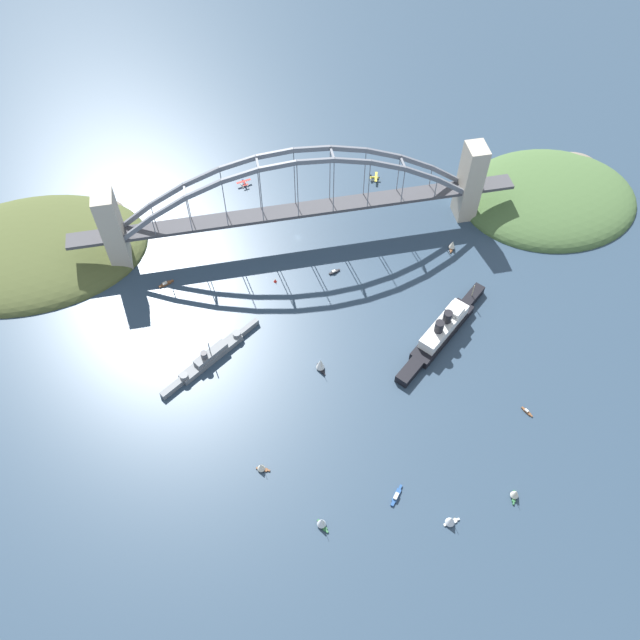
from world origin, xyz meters
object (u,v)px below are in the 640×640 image
small_boat_0 (396,496)px  small_boat_1 (320,364)px  naval_cruiser (210,357)px  channel_marker_buoy (275,281)px  seaplane_taxiing_near_bridge (375,178)px  small_boat_6 (166,284)px  small_boat_9 (334,272)px  small_boat_8 (452,245)px  seaplane_second_in_formation (244,183)px  harbor_arch_bridge (297,204)px  ocean_liner (443,330)px  small_boat_4 (451,520)px  small_boat_5 (322,522)px  small_boat_3 (527,412)px  small_boat_7 (261,467)px  small_boat_2 (515,494)px

small_boat_0 → small_boat_1: (23.84, -85.83, 3.81)m
naval_cruiser → channel_marker_buoy: 71.19m
naval_cruiser → small_boat_1: 66.29m
seaplane_taxiing_near_bridge → small_boat_6: size_ratio=1.06×
small_boat_1 → small_boat_9: 76.03m
small_boat_8 → seaplane_second_in_formation: bearing=-34.7°
harbor_arch_bridge → ocean_liner: harbor_arch_bridge is taller
ocean_liner → channel_marker_buoy: size_ratio=27.03×
small_boat_4 → small_boat_8: small_boat_4 is taller
naval_cruiser → seaplane_second_in_formation: naval_cruiser is taller
harbor_arch_bridge → naval_cruiser: 116.94m
small_boat_0 → small_boat_1: bearing=-74.5°
small_boat_8 → small_boat_5: bearing=54.0°
seaplane_second_in_formation → small_boat_3: (-134.43, 220.46, -1.35)m
small_boat_3 → small_boat_7: bearing=2.1°
naval_cruiser → small_boat_7: (-20.05, 76.02, 0.44)m
seaplane_taxiing_near_bridge → harbor_arch_bridge: bearing=35.1°
ocean_liner → small_boat_2: size_ratio=9.53×
seaplane_taxiing_near_bridge → small_boat_8: (-34.81, 77.66, 1.74)m
small_boat_5 → seaplane_taxiing_near_bridge: bearing=-109.8°
small_boat_0 → small_boat_9: small_boat_0 is taller
small_boat_8 → ocean_liner: bearing=67.4°
small_boat_0 → small_boat_7: (67.33, -28.60, 2.47)m
harbor_arch_bridge → small_boat_3: (-104.35, 160.56, -29.98)m
harbor_arch_bridge → small_boat_9: 50.65m
harbor_arch_bridge → small_boat_2: 222.84m
small_boat_0 → small_boat_2: 61.81m
seaplane_taxiing_near_bridge → small_boat_1: size_ratio=1.04×
small_boat_3 → small_boat_4: bearing=40.3°
small_boat_0 → small_boat_7: small_boat_7 is taller
seaplane_taxiing_near_bridge → small_boat_2: 253.63m
harbor_arch_bridge → small_boat_8: 109.24m
small_boat_3 → seaplane_second_in_formation: bearing=-58.6°
small_boat_1 → small_boat_5: 94.94m
small_boat_3 → small_boat_1: bearing=-25.1°
harbor_arch_bridge → small_boat_1: harbor_arch_bridge is taller
small_boat_8 → channel_marker_buoy: bearing=2.8°
small_boat_0 → small_boat_8: size_ratio=1.37×
seaplane_second_in_formation → small_boat_1: (-24.55, 168.91, 2.74)m
ocean_liner → seaplane_taxiing_near_bridge: 146.63m
small_boat_5 → channel_marker_buoy: 165.26m
seaplane_second_in_formation → small_boat_6: seaplane_second_in_formation is taller
small_boat_3 → channel_marker_buoy: (126.09, -123.49, 0.48)m
small_boat_5 → channel_marker_buoy: size_ratio=3.33×
small_boat_5 → small_boat_0: bearing=-169.8°
harbor_arch_bridge → small_boat_7: bearing=73.6°
small_boat_1 → seaplane_taxiing_near_bridge: bearing=-114.8°
small_boat_4 → small_boat_8: bearing=-108.1°
small_boat_3 → small_boat_6: size_ratio=0.74×
ocean_liner → naval_cruiser: size_ratio=1.17×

